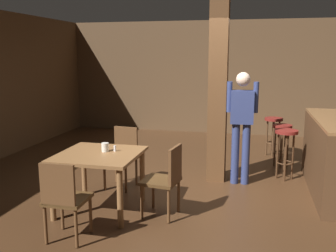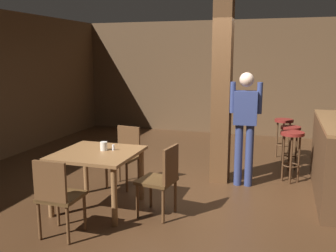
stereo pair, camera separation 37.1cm
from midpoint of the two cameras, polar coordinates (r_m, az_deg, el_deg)
name	(u,v)px [view 1 (the left image)]	position (r m, az deg, el deg)	size (l,w,h in m)	color
ground_plane	(194,196)	(5.38, 2.04, -10.70)	(10.80, 10.80, 0.00)	#422816
wall_back	(224,78)	(9.48, 7.45, 7.28)	(8.00, 0.10, 2.80)	brown
pillar	(218,92)	(5.81, 5.82, 5.11)	(0.28, 0.28, 2.80)	brown
dining_table	(99,162)	(4.86, -12.59, -5.41)	(1.00, 1.00, 0.75)	brown
chair_south	(64,197)	(4.18, -18.09, -10.27)	(0.42, 0.42, 0.89)	#4C3319
chair_north	(123,154)	(5.69, -8.78, -4.25)	(0.47, 0.47, 0.89)	#4C3319
chair_east	(166,177)	(4.59, -2.61, -7.83)	(0.47, 0.47, 0.89)	#4C3319
napkin_cup	(105,147)	(4.87, -11.73, -3.21)	(0.09, 0.09, 0.11)	silver
salt_shaker	(115,148)	(4.87, -10.27, -3.41)	(0.03, 0.03, 0.07)	silver
standing_person	(242,120)	(5.71, 9.35, 0.90)	(0.47, 0.22, 1.72)	navy
bar_counter	(326,155)	(5.76, 21.22, -4.18)	(0.56, 2.08, 1.09)	brown
bar_stool_near	(286,142)	(6.16, 15.89, -2.43)	(0.36, 0.36, 0.80)	maroon
bar_stool_mid	(282,136)	(6.85, 15.49, -1.44)	(0.34, 0.34, 0.76)	maroon
bar_stool_far	(273,127)	(7.56, 14.42, -0.22)	(0.35, 0.35, 0.76)	maroon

